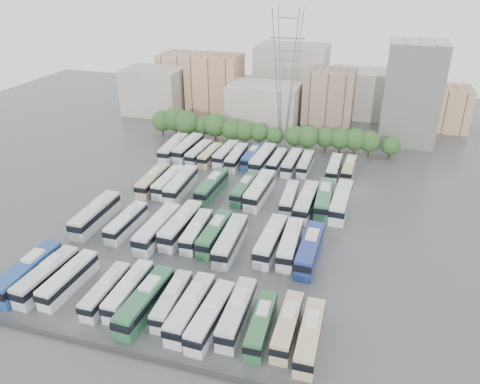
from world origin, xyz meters
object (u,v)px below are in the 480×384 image
(bus_r0_s5, at_px, (129,290))
(bus_r2_s5, at_px, (212,186))
(bus_r1_s6, at_px, (197,231))
(bus_r3_s5, at_px, (237,157))
(bus_r0_s6, at_px, (145,301))
(bus_r0_s0, at_px, (28,272))
(bus_r0_s8, at_px, (191,308))
(bus_r3_s10, at_px, (305,163))
(bus_r0_s13, at_px, (310,336))
(bus_r2_s7, at_px, (244,189))
(bus_r3_s7, at_px, (263,159))
(bus_r1_s7, at_px, (215,233))
(apartment_tower, at_px, (412,93))
(bus_r2_s11, at_px, (307,201))
(bus_r2_s10, at_px, (289,198))
(bus_r0_s10, at_px, (237,313))
(bus_r1_s4, at_px, (158,228))
(bus_r0_s9, at_px, (211,316))
(bus_r2_s3, at_px, (181,184))
(electricity_pylon, at_px, (286,70))
(bus_r2_s8, at_px, (260,190))
(bus_r3_s13, at_px, (349,168))
(bus_r0_s4, at_px, (106,290))
(bus_r1_s11, at_px, (290,243))
(bus_r2_s12, at_px, (324,198))
(bus_r3_s12, at_px, (334,168))
(bus_r1_s0, at_px, (96,214))
(bus_r3_s1, at_px, (188,148))
(bus_r1_s5, at_px, (181,225))
(bus_r0_s11, at_px, (261,324))
(bus_r2_s1, at_px, (153,180))
(bus_r3_s9, at_px, (292,162))
(bus_r0_s1, at_px, (47,276))
(bus_r0_s2, at_px, (69,279))
(bus_r3_s3, at_px, (210,155))
(bus_r0_s12, at_px, (288,325))
(bus_r2_s13, at_px, (341,201))
(bus_r1_s8, at_px, (231,240))
(bus_r3_s8, at_px, (277,161))
(bus_r0_s7, at_px, (172,300))
(bus_r1_s2, at_px, (126,222))
(bus_r3_s6, at_px, (252,156))
(bus_r3_s2, at_px, (199,152))

(bus_r0_s5, bearing_deg, bus_r2_s5, 89.60)
(bus_r1_s6, xyz_separation_m, bus_r3_s5, (-3.24, 34.30, 0.08))
(bus_r0_s6, bearing_deg, bus_r0_s0, -179.91)
(bus_r0_s8, relative_size, bus_r3_s10, 1.13)
(bus_r0_s13, relative_size, bus_r2_s7, 1.03)
(bus_r0_s8, height_order, bus_r3_s7, bus_r3_s7)
(bus_r1_s7, bearing_deg, apartment_tower, 63.77)
(bus_r2_s11, bearing_deg, bus_r2_s10, 165.42)
(bus_r0_s10, distance_m, bus_r1_s4, 25.77)
(bus_r0_s9, height_order, bus_r2_s3, bus_r2_s3)
(electricity_pylon, bearing_deg, bus_r2_s7, -90.58)
(apartment_tower, relative_size, bus_r0_s13, 2.22)
(bus_r0_s5, xyz_separation_m, bus_r3_s7, (6.39, 52.76, 0.27))
(bus_r2_s8, relative_size, bus_r3_s13, 1.26)
(bus_r0_s4, bearing_deg, bus_r1_s11, 39.91)
(bus_r0_s8, height_order, bus_r2_s12, bus_r2_s12)
(bus_r0_s10, bearing_deg, bus_r0_s8, -172.41)
(bus_r3_s12, bearing_deg, bus_r1_s0, -137.80)
(bus_r0_s6, height_order, bus_r3_s1, bus_r3_s1)
(bus_r1_s5, bearing_deg, bus_r0_s11, -43.70)
(bus_r2_s7, height_order, bus_r2_s8, bus_r2_s8)
(bus_r3_s5, bearing_deg, bus_r2_s5, -91.72)
(bus_r2_s1, height_order, bus_r3_s9, bus_r2_s1)
(bus_r3_s7, bearing_deg, bus_r0_s1, -107.60)
(bus_r0_s2, xyz_separation_m, bus_r3_s3, (3.24, 52.50, -0.14))
(bus_r0_s12, bearing_deg, bus_r0_s5, 178.72)
(bus_r3_s12, bearing_deg, bus_r2_s3, -147.49)
(bus_r2_s12, bearing_deg, bus_r0_s11, -97.36)
(bus_r2_s13, bearing_deg, bus_r3_s5, 149.95)
(electricity_pylon, relative_size, bus_r3_s9, 2.86)
(bus_r3_s1, distance_m, bus_r3_s10, 29.79)
(bus_r1_s8, relative_size, bus_r3_s13, 1.19)
(bus_r0_s10, bearing_deg, bus_r2_s1, 129.45)
(bus_r0_s5, bearing_deg, bus_r1_s0, 132.45)
(bus_r0_s9, distance_m, bus_r1_s4, 24.61)
(apartment_tower, xyz_separation_m, bus_r2_s11, (-19.03, -47.23, -11.00))
(bus_r3_s8, bearing_deg, bus_r2_s7, -98.98)
(bus_r1_s7, xyz_separation_m, bus_r1_s8, (3.37, -1.54, 0.13))
(bus_r0_s10, height_order, bus_r2_s7, bus_r0_s10)
(bus_r0_s4, height_order, bus_r0_s7, bus_r0_s4)
(bus_r1_s2, distance_m, bus_r1_s8, 19.96)
(apartment_tower, distance_m, bus_r1_s11, 66.61)
(apartment_tower, height_order, bus_r3_s6, apartment_tower)
(bus_r2_s7, distance_m, bus_r3_s2, 23.01)
(bus_r0_s6, xyz_separation_m, bus_r2_s12, (19.62, 37.95, 0.05))
(bus_r0_s7, height_order, bus_r2_s1, bus_r2_s1)
(bus_r1_s5, distance_m, bus_r1_s8, 10.19)
(bus_r1_s4, height_order, bus_r1_s6, bus_r1_s4)
(bus_r1_s5, bearing_deg, bus_r0_s9, -56.05)
(bus_r2_s3, bearing_deg, bus_r1_s11, -32.65)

